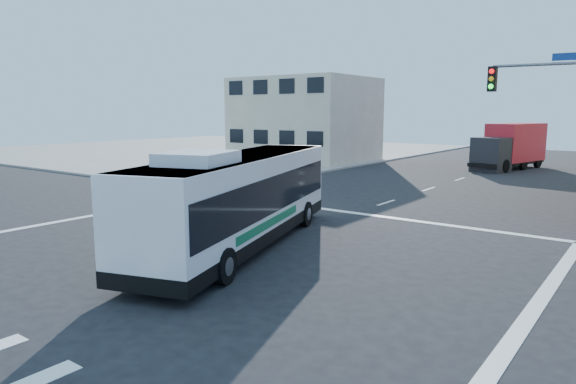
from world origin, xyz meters
The scene contains 5 objects.
ground centered at (0.00, 0.00, 0.00)m, with size 120.00×120.00×0.00m, color black.
sidewalk_nw centered at (-35.00, 35.00, 0.07)m, with size 50.00×50.00×0.15m, color gray.
building_west centered at (-17.02, 29.98, 4.01)m, with size 12.06×10.06×8.00m.
transit_bus centered at (-0.22, 1.66, 1.77)m, with size 6.22×12.47×3.63m.
box_truck centered at (1.12, 34.02, 1.85)m, with size 4.35×8.80×3.81m.
Camera 1 is at (11.75, -11.73, 4.79)m, focal length 32.00 mm.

